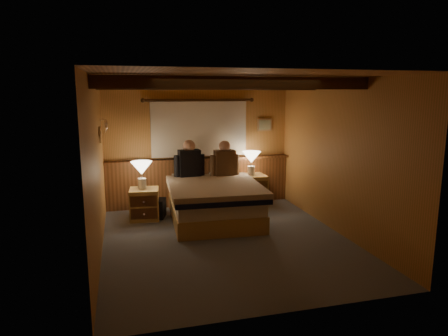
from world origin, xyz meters
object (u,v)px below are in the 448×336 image
object	(u,v)px
person_left	(189,161)
duffel_bag	(149,208)
nightstand_right	(251,190)
person_right	(225,161)
bed	(214,201)
lamp_left	(142,170)
lamp_right	(251,159)
nightstand_left	(144,204)

from	to	relation	value
person_left	duffel_bag	world-z (taller)	person_left
nightstand_right	duffel_bag	distance (m)	2.02
person_right	duffel_bag	bearing A→B (deg)	-174.59
bed	lamp_left	world-z (taller)	lamp_left
nightstand_right	lamp_left	distance (m)	2.21
lamp_right	person_right	bearing A→B (deg)	-169.57
duffel_bag	bed	bearing A→B (deg)	-5.10
person_left	person_right	world-z (taller)	person_left
nightstand_left	duffel_bag	distance (m)	0.16
person_right	duffel_bag	xyz separation A→B (m)	(-1.43, -0.15, -0.76)
person_right	lamp_left	bearing A→B (deg)	-172.86
bed	lamp_right	distance (m)	1.29
nightstand_left	person_left	bearing A→B (deg)	26.77
nightstand_left	lamp_right	distance (m)	2.21
lamp_right	duffel_bag	size ratio (longest dim) A/B	0.75
person_right	bed	bearing A→B (deg)	-121.65
person_right	duffel_bag	distance (m)	1.63
person_left	lamp_left	bearing A→B (deg)	-166.55
person_left	duffel_bag	xyz separation A→B (m)	(-0.77, -0.23, -0.77)
nightstand_right	person_left	size ratio (longest dim) A/B	0.87
bed	nightstand_left	xyz separation A→B (m)	(-1.16, 0.34, -0.07)
lamp_left	person_left	world-z (taller)	person_left
lamp_left	lamp_right	size ratio (longest dim) A/B	1.03
lamp_left	person_left	bearing A→B (deg)	17.97
nightstand_right	nightstand_left	bearing A→B (deg)	-171.45
nightstand_right	person_right	distance (m)	0.85
bed	lamp_right	world-z (taller)	lamp_right
nightstand_right	lamp_left	xyz separation A→B (m)	(-2.11, -0.34, 0.58)
bed	lamp_right	xyz separation A→B (m)	(0.91, 0.69, 0.59)
bed	nightstand_right	size ratio (longest dim) A/B	3.32
nightstand_right	person_left	xyz separation A→B (m)	(-1.22, -0.05, 0.64)
lamp_right	nightstand_right	bearing A→B (deg)	77.69
lamp_right	duffel_bag	xyz separation A→B (m)	(-1.99, -0.26, -0.76)
nightstand_left	person_left	world-z (taller)	person_left
lamp_left	lamp_right	world-z (taller)	lamp_right
person_left	person_right	xyz separation A→B (m)	(0.66, -0.07, -0.01)
lamp_left	person_left	distance (m)	0.93
bed	nightstand_left	world-z (taller)	bed
duffel_bag	person_left	bearing A→B (deg)	33.33
lamp_right	person_right	distance (m)	0.57
nightstand_left	person_left	xyz separation A→B (m)	(0.86, 0.32, 0.67)
nightstand_right	person_left	world-z (taller)	person_left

